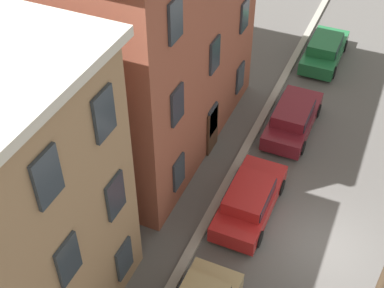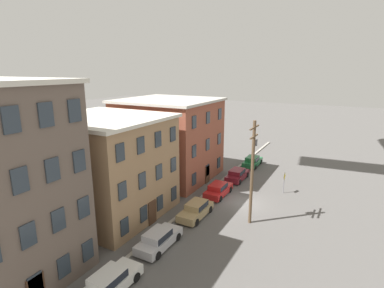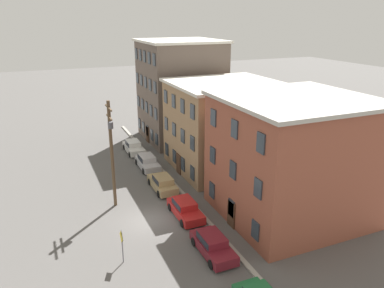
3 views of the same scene
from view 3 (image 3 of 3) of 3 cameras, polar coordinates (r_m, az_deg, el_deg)
ground_plane at (r=31.77m, az=-6.82°, el=-11.55°), size 200.00×200.00×0.00m
kerb_strip at (r=33.05m, az=0.78°, el=-9.95°), size 56.00×0.36×0.16m
apartment_corner at (r=50.32m, az=-1.76°, el=8.12°), size 10.28×9.96×13.19m
apartment_midblock at (r=40.86m, az=4.92°, el=2.85°), size 10.44×11.13×9.51m
apartment_far at (r=31.64m, az=15.05°, el=-2.04°), size 11.02×11.46×10.12m
car_white at (r=46.81m, az=-8.91°, el=-0.37°), size 4.40×1.92×1.43m
car_silver at (r=41.80m, az=-6.83°, el=-2.67°), size 4.40×1.92×1.43m
car_tan at (r=36.53m, az=-4.49°, el=-5.88°), size 4.40×1.92×1.43m
car_red at (r=31.89m, az=-1.04°, el=-9.74°), size 4.40×1.92×1.43m
car_maroon at (r=27.43m, az=3.19°, el=-14.99°), size 4.40×1.92×1.43m
caution_sign at (r=26.44m, az=-10.65°, el=-14.34°), size 0.99×0.08×2.52m
utility_pole at (r=32.45m, az=-12.15°, el=-0.76°), size 2.40×0.44×9.53m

